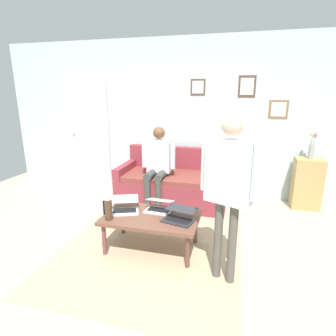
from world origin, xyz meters
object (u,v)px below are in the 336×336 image
object	(u,v)px
side_shelf	(307,183)
flower_vase	(312,148)
laptop_left	(125,207)
person_standing	(229,180)
person_seated	(158,162)
interior_door	(89,134)
coffee_table	(151,219)
french_press	(108,209)
laptop_center	(159,207)
laptop_right	(179,217)
couch	(174,184)

from	to	relation	value
side_shelf	flower_vase	distance (m)	0.57
laptop_left	person_standing	size ratio (longest dim) A/B	0.27
person_standing	person_seated	xyz separation A→B (m)	(1.16, -1.63, -0.31)
interior_door	person_seated	world-z (taller)	interior_door
person_standing	coffee_table	bearing A→B (deg)	-22.10
interior_door	flower_vase	world-z (taller)	interior_door
french_press	side_shelf	xyz separation A→B (m)	(-2.44, -1.99, -0.14)
coffee_table	interior_door	bearing A→B (deg)	-46.15
coffee_table	laptop_left	bearing A→B (deg)	-9.27
coffee_table	laptop_center	size ratio (longest dim) A/B	3.34
laptop_center	french_press	size ratio (longest dim) A/B	1.16
person_standing	person_seated	world-z (taller)	person_standing
laptop_right	person_seated	xyz separation A→B (m)	(0.64, -1.31, 0.26)
interior_door	side_shelf	size ratio (longest dim) A/B	2.53
person_seated	laptop_center	bearing A→B (deg)	107.35
laptop_right	flower_vase	xyz separation A→B (m)	(-1.68, -1.81, 0.52)
french_press	side_shelf	world-z (taller)	side_shelf
laptop_left	french_press	world-z (taller)	french_press
interior_door	laptop_left	bearing A→B (deg)	128.82
laptop_left	french_press	size ratio (longest dim) A/B	1.56
laptop_left	laptop_right	distance (m)	0.69
laptop_left	side_shelf	xyz separation A→B (m)	(-2.37, -1.72, -0.06)
couch	laptop_left	xyz separation A→B (m)	(0.26, 1.45, 0.16)
couch	french_press	world-z (taller)	couch
interior_door	laptop_left	world-z (taller)	interior_door
side_shelf	laptop_center	bearing A→B (deg)	39.28
coffee_table	person_standing	bearing A→B (deg)	157.90
interior_door	couch	xyz separation A→B (m)	(-1.80, 0.47, -0.72)
interior_door	laptop_right	bearing A→B (deg)	138.09
interior_door	side_shelf	bearing A→B (deg)	177.13
couch	laptop_center	size ratio (longest dim) A/B	5.38
laptop_left	laptop_center	xyz separation A→B (m)	(-0.40, -0.11, -0.00)
coffee_table	french_press	bearing A→B (deg)	25.50
interior_door	laptop_right	distance (m)	3.05
laptop_center	laptop_left	bearing A→B (deg)	15.91
french_press	couch	bearing A→B (deg)	-101.11
coffee_table	side_shelf	bearing A→B (deg)	-138.47
laptop_center	person_seated	xyz separation A→B (m)	(0.35, -1.11, 0.26)
laptop_center	flower_vase	size ratio (longest dim) A/B	0.78
person_seated	coffee_table	bearing A→B (deg)	103.31
flower_vase	laptop_center	bearing A→B (deg)	39.31
couch	side_shelf	size ratio (longest dim) A/B	2.19
laptop_center	person_standing	bearing A→B (deg)	147.46
person_standing	flower_vase	bearing A→B (deg)	-118.37
french_press	side_shelf	bearing A→B (deg)	-140.88
laptop_right	french_press	world-z (taller)	french_press
interior_door	flower_vase	bearing A→B (deg)	177.14
laptop_center	person_seated	distance (m)	1.19
side_shelf	flower_vase	world-z (taller)	flower_vase
laptop_left	laptop_right	world-z (taller)	laptop_left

